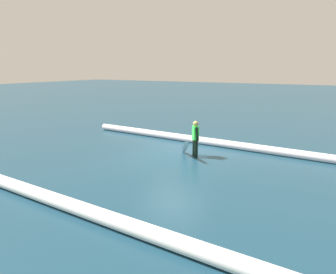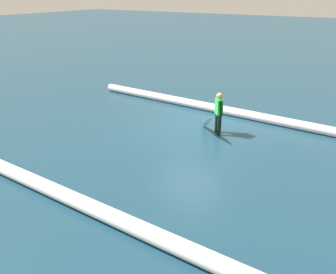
% 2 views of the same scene
% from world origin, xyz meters
% --- Properties ---
extents(ground_plane, '(122.04, 122.04, 0.00)m').
position_xyz_m(ground_plane, '(0.00, 0.00, 0.00)').
color(ground_plane, '#193C4F').
extents(surfer, '(0.38, 0.51, 1.49)m').
position_xyz_m(surfer, '(-0.97, -0.14, 0.84)').
color(surfer, black).
rests_on(surfer, ground_plane).
extents(surfboard, '(1.05, 1.46, 0.93)m').
position_xyz_m(surfboard, '(-0.67, 0.14, 0.45)').
color(surfboard, white).
rests_on(surfboard, ground_plane).
extents(wave_crest_foreground, '(18.12, 1.21, 0.35)m').
position_xyz_m(wave_crest_foreground, '(-2.98, -2.09, 0.17)').
color(wave_crest_foreground, white).
rests_on(wave_crest_foreground, ground_plane).
extents(wave_crest_midground, '(19.54, 1.08, 0.37)m').
position_xyz_m(wave_crest_midground, '(-1.47, 5.94, 0.18)').
color(wave_crest_midground, white).
rests_on(wave_crest_midground, ground_plane).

